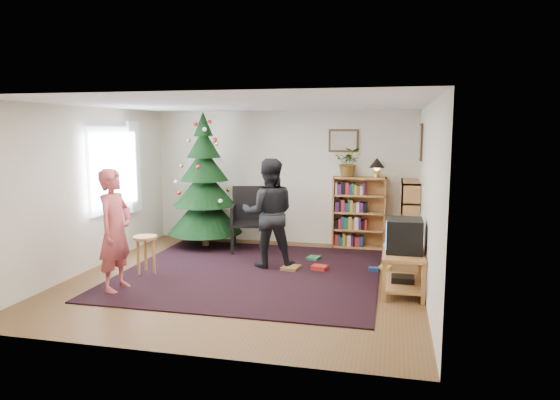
% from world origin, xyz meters
% --- Properties ---
extents(floor, '(5.00, 5.00, 0.00)m').
position_xyz_m(floor, '(0.00, 0.00, 0.00)').
color(floor, brown).
rests_on(floor, ground).
extents(ceiling, '(5.00, 5.00, 0.00)m').
position_xyz_m(ceiling, '(0.00, 0.00, 2.50)').
color(ceiling, white).
rests_on(ceiling, wall_back).
extents(wall_back, '(5.00, 0.02, 2.50)m').
position_xyz_m(wall_back, '(0.00, 2.50, 1.25)').
color(wall_back, silver).
rests_on(wall_back, floor).
extents(wall_front, '(5.00, 0.02, 2.50)m').
position_xyz_m(wall_front, '(0.00, -2.50, 1.25)').
color(wall_front, silver).
rests_on(wall_front, floor).
extents(wall_left, '(0.02, 5.00, 2.50)m').
position_xyz_m(wall_left, '(-2.50, 0.00, 1.25)').
color(wall_left, silver).
rests_on(wall_left, floor).
extents(wall_right, '(0.02, 5.00, 2.50)m').
position_xyz_m(wall_right, '(2.50, 0.00, 1.25)').
color(wall_right, silver).
rests_on(wall_right, floor).
extents(rug, '(3.80, 3.60, 0.02)m').
position_xyz_m(rug, '(0.00, 0.30, 0.01)').
color(rug, black).
rests_on(rug, floor).
extents(window_pane, '(0.04, 1.20, 1.40)m').
position_xyz_m(window_pane, '(-2.47, 0.60, 1.50)').
color(window_pane, silver).
rests_on(window_pane, wall_left).
extents(curtain, '(0.06, 0.35, 1.60)m').
position_xyz_m(curtain, '(-2.43, 1.30, 1.50)').
color(curtain, white).
rests_on(curtain, wall_left).
extents(picture_back, '(0.55, 0.03, 0.42)m').
position_xyz_m(picture_back, '(1.15, 2.48, 1.95)').
color(picture_back, '#4C3319').
rests_on(picture_back, wall_back).
extents(picture_right, '(0.03, 0.50, 0.60)m').
position_xyz_m(picture_right, '(2.48, 1.75, 1.95)').
color(picture_right, '#4C3319').
rests_on(picture_right, wall_right).
extents(christmas_tree, '(1.36, 1.36, 2.47)m').
position_xyz_m(christmas_tree, '(-1.31, 1.79, 1.03)').
color(christmas_tree, '#3F2816').
rests_on(christmas_tree, rug).
extents(bookshelf_back, '(0.95, 0.30, 1.30)m').
position_xyz_m(bookshelf_back, '(1.46, 2.34, 0.66)').
color(bookshelf_back, '#A4723A').
rests_on(bookshelf_back, floor).
extents(bookshelf_right, '(0.30, 0.95, 1.30)m').
position_xyz_m(bookshelf_right, '(2.34, 1.86, 0.66)').
color(bookshelf_right, '#A4723A').
rests_on(bookshelf_right, floor).
extents(tv_stand, '(0.54, 0.97, 0.55)m').
position_xyz_m(tv_stand, '(2.22, -0.09, 0.33)').
color(tv_stand, '#A4723A').
rests_on(tv_stand, floor).
extents(crt_tv, '(0.47, 0.50, 0.44)m').
position_xyz_m(crt_tv, '(2.22, -0.09, 0.77)').
color(crt_tv, black).
rests_on(crt_tv, tv_stand).
extents(armchair, '(0.75, 0.76, 1.14)m').
position_xyz_m(armchair, '(-0.40, 1.71, 0.62)').
color(armchair, black).
rests_on(armchair, rug).
extents(stool, '(0.35, 0.35, 0.59)m').
position_xyz_m(stool, '(-1.51, -0.12, 0.45)').
color(stool, '#A4723A').
rests_on(stool, floor).
extents(person_standing, '(0.43, 0.62, 1.65)m').
position_xyz_m(person_standing, '(-1.54, -0.86, 0.82)').
color(person_standing, '#C44E51').
rests_on(person_standing, rug).
extents(person_by_chair, '(0.97, 0.84, 1.72)m').
position_xyz_m(person_by_chair, '(0.18, 0.70, 0.86)').
color(person_by_chair, black).
rests_on(person_by_chair, rug).
extents(potted_plant, '(0.48, 0.42, 0.53)m').
position_xyz_m(potted_plant, '(1.26, 2.34, 1.57)').
color(potted_plant, gray).
rests_on(potted_plant, bookshelf_back).
extents(table_lamp, '(0.27, 0.27, 0.36)m').
position_xyz_m(table_lamp, '(1.76, 2.34, 1.54)').
color(table_lamp, '#A57F33').
rests_on(table_lamp, bookshelf_back).
extents(floor_clutter, '(1.61, 0.87, 0.08)m').
position_xyz_m(floor_clutter, '(1.23, 0.84, 0.04)').
color(floor_clutter, '#A51E19').
rests_on(floor_clutter, rug).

